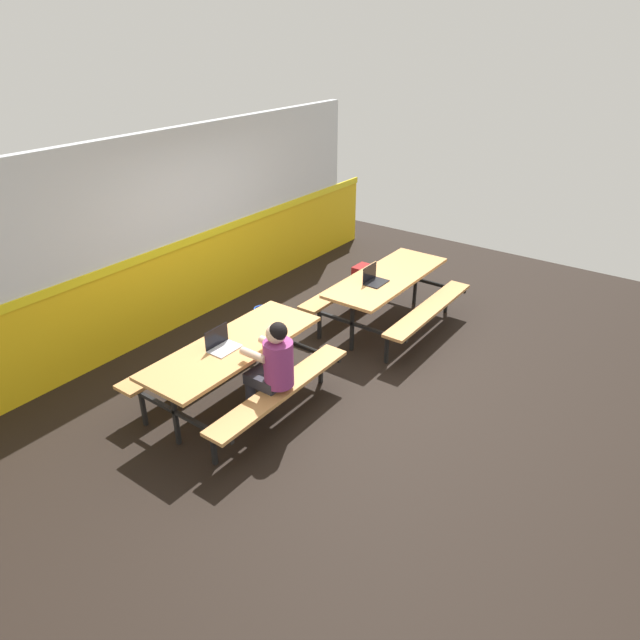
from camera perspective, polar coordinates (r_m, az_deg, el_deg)
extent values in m
cube|color=black|center=(7.11, 0.44, -4.15)|extent=(10.00, 10.00, 0.02)
cube|color=yellow|center=(8.19, -12.22, 4.09)|extent=(8.00, 0.12, 1.10)
cube|color=yellow|center=(7.93, -12.32, 7.96)|extent=(8.00, 0.03, 0.10)
cube|color=silver|center=(7.76, -13.22, 13.26)|extent=(6.72, 0.12, 1.40)
cube|color=tan|center=(6.05, -8.63, -2.58)|extent=(2.08, 0.76, 0.04)
cube|color=tan|center=(5.84, -3.89, -6.91)|extent=(1.97, 0.29, 0.04)
cube|color=tan|center=(6.61, -12.44, -3.10)|extent=(1.97, 0.29, 0.04)
cube|color=black|center=(5.79, -14.29, -9.18)|extent=(0.04, 0.04, 0.70)
cube|color=black|center=(5.76, -14.34, -8.86)|extent=(0.04, 1.55, 0.04)
cube|color=black|center=(5.56, -10.60, -12.35)|extent=(0.04, 0.04, 0.41)
cube|color=black|center=(6.21, -17.25, -8.45)|extent=(0.04, 0.04, 0.41)
cube|color=black|center=(6.78, -3.42, -2.35)|extent=(0.04, 0.04, 0.70)
cube|color=black|center=(6.76, -3.43, -2.06)|extent=(0.04, 1.55, 0.04)
cube|color=black|center=(6.59, 0.07, -4.75)|extent=(0.04, 0.04, 0.41)
cube|color=black|center=(7.15, -6.55, -2.15)|extent=(0.04, 0.04, 0.41)
cube|color=tan|center=(7.67, 6.81, 4.29)|extent=(2.08, 0.76, 0.04)
cube|color=tan|center=(7.54, 10.87, 1.10)|extent=(1.97, 0.29, 0.04)
cube|color=tan|center=(8.08, 2.79, 3.47)|extent=(1.97, 0.29, 0.04)
cube|color=black|center=(7.16, 3.23, -0.61)|extent=(0.04, 0.04, 0.70)
cube|color=black|center=(7.14, 3.24, -0.32)|extent=(0.04, 1.55, 0.04)
cube|color=black|center=(7.01, 6.68, -2.80)|extent=(0.04, 0.04, 0.41)
cube|color=black|center=(7.48, -0.06, -0.50)|extent=(0.04, 0.04, 0.41)
cube|color=black|center=(8.52, 9.55, 3.82)|extent=(0.04, 0.04, 0.70)
cube|color=black|center=(8.50, 9.57, 4.07)|extent=(0.04, 1.55, 0.04)
cube|color=black|center=(8.39, 12.55, 2.06)|extent=(0.04, 0.04, 0.41)
cube|color=black|center=(8.79, 6.54, 3.77)|extent=(0.04, 0.04, 0.41)
cylinder|color=#2D2D38|center=(6.06, -6.92, -7.97)|extent=(0.11, 0.11, 0.45)
cylinder|color=#2D2D38|center=(6.17, -5.79, -7.19)|extent=(0.11, 0.11, 0.45)
cube|color=#2D2D38|center=(5.87, -5.38, -5.82)|extent=(0.30, 0.38, 0.12)
cylinder|color=#8C3372|center=(5.65, -4.16, -4.36)|extent=(0.30, 0.30, 0.48)
cylinder|color=beige|center=(5.62, -6.68, -3.49)|extent=(0.08, 0.30, 0.08)
cylinder|color=beige|center=(5.80, -4.83, -2.34)|extent=(0.08, 0.30, 0.08)
sphere|color=beige|center=(5.49, -4.44, -1.37)|extent=(0.20, 0.20, 0.20)
sphere|color=black|center=(5.46, -4.21, -1.14)|extent=(0.18, 0.18, 0.18)
cube|color=silver|center=(5.96, -9.50, -2.86)|extent=(0.32, 0.22, 0.01)
cube|color=black|center=(5.97, -10.31, -1.63)|extent=(0.32, 0.01, 0.21)
cube|color=black|center=(7.42, 5.65, 3.74)|extent=(0.32, 0.22, 0.01)
cube|color=black|center=(7.42, 4.98, 4.73)|extent=(0.32, 0.01, 0.21)
cube|color=maroon|center=(8.83, 4.13, 4.12)|extent=(0.30, 0.18, 0.44)
cube|color=maroon|center=(8.91, 3.52, 3.90)|extent=(0.21, 0.04, 0.19)
cube|color=#1E47B2|center=(7.58, -5.77, -0.50)|extent=(0.34, 0.14, 0.36)
torus|color=#1E47B2|center=(7.47, -5.85, 1.12)|extent=(0.21, 0.21, 0.02)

